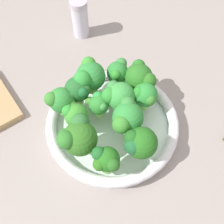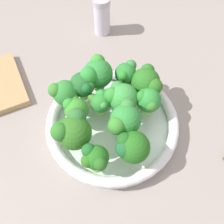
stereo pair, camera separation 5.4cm
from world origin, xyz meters
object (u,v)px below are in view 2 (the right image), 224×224
at_px(broccoli_floret_2, 132,147).
at_px(broccoli_floret_11, 121,97).
at_px(broccoli_floret_1, 72,131).
at_px(broccoli_floret_12, 97,73).
at_px(broccoli_floret_0, 126,74).
at_px(broccoli_floret_5, 100,102).
at_px(bowl, 112,124).
at_px(broccoli_floret_10, 64,93).
at_px(broccoli_floret_3, 95,158).
at_px(pepper_shaker, 102,16).
at_px(broccoli_floret_6, 84,85).
at_px(broccoli_floret_9, 147,82).
at_px(broccoli_floret_4, 148,101).
at_px(broccoli_floret_7, 125,120).
at_px(broccoli_floret_8, 76,109).

xyz_separation_m(broccoli_floret_2, broccoli_floret_11, (-0.00, -0.11, -0.00)).
xyz_separation_m(broccoli_floret_1, broccoli_floret_12, (-0.06, -0.13, 0.00)).
height_order(broccoli_floret_0, broccoli_floret_5, broccoli_floret_0).
relative_size(bowl, broccoli_floret_10, 4.11).
relative_size(broccoli_floret_3, broccoli_floret_10, 0.92).
xyz_separation_m(broccoli_floret_10, pepper_shaker, (-0.12, -0.26, -0.03)).
bearing_deg(bowl, broccoli_floret_2, 103.26).
bearing_deg(broccoli_floret_3, broccoli_floret_6, -90.09).
bearing_deg(broccoli_floret_5, pepper_shaker, -99.41).
xyz_separation_m(broccoli_floret_0, broccoli_floret_9, (-0.04, 0.03, -0.00)).
bearing_deg(broccoli_floret_12, broccoli_floret_2, 102.01).
xyz_separation_m(broccoli_floret_5, pepper_shaker, (-0.05, -0.29, -0.02)).
height_order(broccoli_floret_4, broccoli_floret_10, broccoli_floret_10).
distance_m(broccoli_floret_6, pepper_shaker, 0.26).
bearing_deg(pepper_shaker, broccoli_floret_12, 78.72).
height_order(bowl, broccoli_floret_12, broccoli_floret_12).
bearing_deg(broccoli_floret_10, broccoli_floret_7, 140.81).
distance_m(broccoli_floret_1, broccoli_floret_6, 0.11).
bearing_deg(broccoli_floret_3, broccoli_floret_0, -117.09).
bearing_deg(broccoli_floret_8, broccoli_floret_3, 101.68).
height_order(broccoli_floret_4, broccoli_floret_7, broccoli_floret_7).
bearing_deg(broccoli_floret_6, broccoli_floret_9, 175.16).
height_order(broccoli_floret_3, pepper_shaker, pepper_shaker).
bearing_deg(broccoli_floret_8, broccoli_floret_6, -115.72).
bearing_deg(broccoli_floret_2, broccoli_floret_7, -88.26).
bearing_deg(broccoli_floret_3, broccoli_floret_12, -99.29).
xyz_separation_m(broccoli_floret_3, broccoli_floret_9, (-0.13, -0.15, -0.00)).
height_order(broccoli_floret_0, broccoli_floret_1, broccoli_floret_1).
height_order(broccoli_floret_11, pepper_shaker, broccoli_floret_11).
bearing_deg(broccoli_floret_2, pepper_shaker, -91.11).
relative_size(broccoli_floret_6, pepper_shaker, 0.66).
distance_m(broccoli_floret_4, broccoli_floret_11, 0.05).
height_order(broccoli_floret_6, broccoli_floret_12, broccoli_floret_12).
distance_m(broccoli_floret_1, broccoli_floret_4, 0.16).
xyz_separation_m(broccoli_floret_2, broccoli_floret_9, (-0.06, -0.14, -0.00)).
relative_size(broccoli_floret_3, broccoli_floret_6, 0.90).
xyz_separation_m(broccoli_floret_1, broccoli_floret_7, (-0.10, -0.01, 0.00)).
height_order(broccoli_floret_1, broccoli_floret_10, broccoli_floret_1).
bearing_deg(broccoli_floret_11, broccoli_floret_10, -14.99).
bearing_deg(broccoli_floret_4, broccoli_floret_12, -40.81).
relative_size(broccoli_floret_1, broccoli_floret_12, 0.96).
xyz_separation_m(broccoli_floret_3, broccoli_floret_11, (-0.07, -0.12, 0.00)).
height_order(bowl, broccoli_floret_8, broccoli_floret_8).
relative_size(broccoli_floret_2, broccoli_floret_8, 1.26).
xyz_separation_m(bowl, broccoli_floret_0, (-0.05, -0.08, 0.06)).
relative_size(broccoli_floret_9, broccoli_floret_12, 0.87).
height_order(broccoli_floret_2, broccoli_floret_11, broccoli_floret_2).
xyz_separation_m(broccoli_floret_3, broccoli_floret_10, (0.04, -0.15, 0.00)).
relative_size(bowl, broccoli_floret_6, 4.02).
bearing_deg(broccoli_floret_4, bowl, 7.05).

